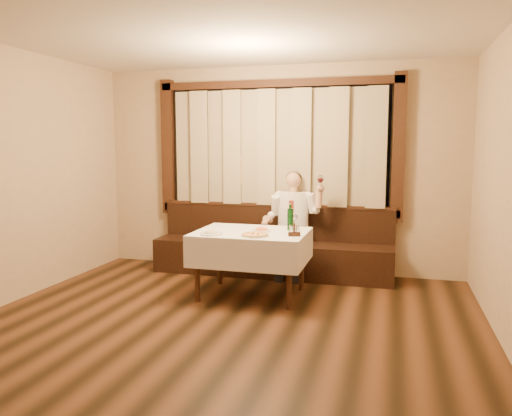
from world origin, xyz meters
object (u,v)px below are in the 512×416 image
(banquette, at_px, (272,251))
(green_bottle, at_px, (290,219))
(pizza, at_px, (255,235))
(pasta_red, at_px, (261,228))
(cruet_caddy, at_px, (294,232))
(seated_man, at_px, (292,216))
(dining_table, at_px, (251,240))
(pasta_cream, at_px, (212,231))

(banquette, relative_size, green_bottle, 10.30)
(green_bottle, bearing_deg, pizza, -121.65)
(pasta_red, bearing_deg, cruet_caddy, -26.68)
(pizza, height_order, cruet_caddy, cruet_caddy)
(seated_man, bearing_deg, dining_table, -107.35)
(green_bottle, distance_m, cruet_caddy, 0.38)
(pasta_red, relative_size, pasta_cream, 0.89)
(pasta_cream, relative_size, green_bottle, 0.83)
(dining_table, distance_m, pizza, 0.33)
(pizza, bearing_deg, seated_man, 82.03)
(pizza, distance_m, pasta_cream, 0.49)
(seated_man, bearing_deg, pasta_red, -101.76)
(cruet_caddy, bearing_deg, seated_man, 83.61)
(pasta_red, relative_size, green_bottle, 0.74)
(pizza, xyz_separation_m, pasta_red, (-0.01, 0.33, 0.02))
(pasta_red, height_order, seated_man, seated_man)
(pasta_red, bearing_deg, pizza, -87.51)
(banquette, relative_size, dining_table, 2.52)
(banquette, relative_size, pasta_red, 13.88)
(seated_man, bearing_deg, cruet_caddy, -77.80)
(banquette, distance_m, pasta_red, 1.09)
(pasta_red, height_order, pasta_cream, pasta_cream)
(green_bottle, bearing_deg, banquette, 116.31)
(pasta_cream, bearing_deg, green_bottle, 32.51)
(pasta_cream, height_order, green_bottle, green_bottle)
(pasta_cream, distance_m, cruet_caddy, 0.91)
(green_bottle, distance_m, seated_man, 0.76)
(banquette, distance_m, seated_man, 0.59)
(pasta_red, bearing_deg, dining_table, -156.58)
(dining_table, height_order, pasta_cream, pasta_cream)
(dining_table, bearing_deg, pasta_red, 23.42)
(pizza, height_order, pasta_cream, pasta_cream)
(dining_table, relative_size, cruet_caddy, 8.98)
(cruet_caddy, bearing_deg, green_bottle, 89.71)
(dining_table, bearing_deg, seated_man, 72.65)
(banquette, bearing_deg, dining_table, -90.00)
(green_bottle, relative_size, seated_man, 0.22)
(banquette, height_order, green_bottle, green_bottle)
(pasta_red, xyz_separation_m, cruet_caddy, (0.42, -0.21, 0.02))
(cruet_caddy, bearing_deg, pasta_red, 134.73)
(banquette, xyz_separation_m, pizza, (0.12, -1.31, 0.46))
(pasta_red, distance_m, green_bottle, 0.35)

